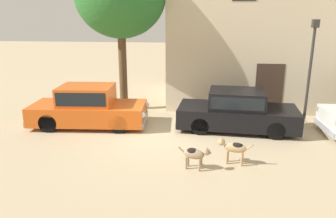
{
  "coord_description": "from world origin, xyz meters",
  "views": [
    {
      "loc": [
        1.49,
        -10.14,
        3.9
      ],
      "look_at": [
        0.29,
        0.2,
        0.9
      ],
      "focal_mm": 34.44,
      "sensor_mm": 36.0,
      "label": 1
    }
  ],
  "objects_px": {
    "parked_sedan_second": "(237,110)",
    "stray_dog_spotted": "(233,147)",
    "parked_sedan_nearest": "(88,106)",
    "stray_dog_tan": "(195,154)",
    "street_lamp": "(311,59)"
  },
  "relations": [
    {
      "from": "parked_sedan_second",
      "to": "street_lamp",
      "type": "xyz_separation_m",
      "value": [
        2.58,
        0.88,
        1.73
      ]
    },
    {
      "from": "street_lamp",
      "to": "stray_dog_spotted",
      "type": "bearing_deg",
      "value": -127.85
    },
    {
      "from": "street_lamp",
      "to": "parked_sedan_nearest",
      "type": "bearing_deg",
      "value": -172.19
    },
    {
      "from": "parked_sedan_second",
      "to": "stray_dog_spotted",
      "type": "height_order",
      "value": "parked_sedan_second"
    },
    {
      "from": "stray_dog_spotted",
      "to": "stray_dog_tan",
      "type": "relative_size",
      "value": 1.09
    },
    {
      "from": "stray_dog_tan",
      "to": "stray_dog_spotted",
      "type": "bearing_deg",
      "value": 38.07
    },
    {
      "from": "parked_sedan_nearest",
      "to": "stray_dog_spotted",
      "type": "bearing_deg",
      "value": -32.12
    },
    {
      "from": "stray_dog_spotted",
      "to": "parked_sedan_second",
      "type": "bearing_deg",
      "value": -83.15
    },
    {
      "from": "parked_sedan_nearest",
      "to": "street_lamp",
      "type": "distance_m",
      "value": 8.21
    },
    {
      "from": "stray_dog_tan",
      "to": "street_lamp",
      "type": "relative_size",
      "value": 0.24
    },
    {
      "from": "stray_dog_tan",
      "to": "street_lamp",
      "type": "height_order",
      "value": "street_lamp"
    },
    {
      "from": "parked_sedan_nearest",
      "to": "stray_dog_spotted",
      "type": "height_order",
      "value": "parked_sedan_nearest"
    },
    {
      "from": "parked_sedan_second",
      "to": "street_lamp",
      "type": "bearing_deg",
      "value": 22.49
    },
    {
      "from": "stray_dog_tan",
      "to": "street_lamp",
      "type": "distance_m",
      "value": 6.09
    },
    {
      "from": "stray_dog_spotted",
      "to": "stray_dog_tan",
      "type": "xyz_separation_m",
      "value": [
        -1.01,
        -0.44,
        -0.05
      ]
    }
  ]
}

